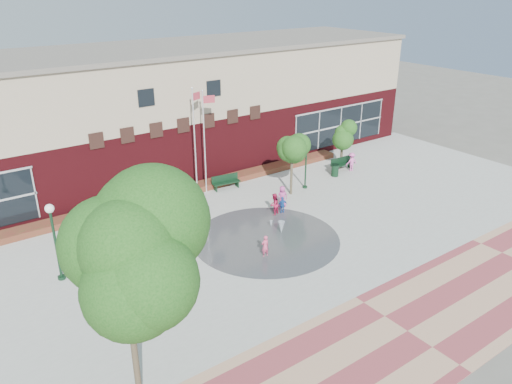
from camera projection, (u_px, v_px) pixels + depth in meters
ground at (300, 261)px, 26.33m from camera, size 120.00×120.00×0.00m
plaza_concrete at (256, 233)px, 29.31m from camera, size 46.00×18.00×0.01m
paver_band at (408, 331)px, 21.10m from camera, size 46.00×6.00×0.01m
splash_pad at (266, 239)px, 28.56m from camera, size 8.40×8.40×0.01m
library_building at (152, 110)px, 37.54m from camera, size 44.40×10.40×9.20m
flower_bed at (193, 191)px, 34.98m from camera, size 26.00×1.20×0.40m
flagpole_left at (195, 137)px, 32.95m from camera, size 0.80×0.41×7.41m
flagpole_right at (205, 137)px, 33.36m from camera, size 0.85×0.32×7.17m
lamp_left at (54, 234)px, 23.78m from camera, size 0.43×0.43×4.09m
lamp_right at (306, 159)px, 34.67m from camera, size 0.38×0.38×3.56m
bench_left at (126, 227)px, 29.34m from camera, size 1.67×1.01×0.81m
bench_mid at (226, 185)px, 35.26m from camera, size 2.08×0.82×1.02m
bench_right at (342, 166)px, 38.69m from camera, size 2.04×0.60×1.02m
trash_can at (335, 170)px, 37.48m from camera, size 0.58×0.58×0.95m
tree_big_left at (123, 255)px, 15.45m from camera, size 5.13×5.13×8.21m
tree_mid at (292, 153)px, 33.35m from camera, size 2.46×2.46×4.16m
tree_small_right at (343, 133)px, 38.25m from camera, size 2.25×2.25×3.84m
water_jet_a at (281, 234)px, 29.16m from camera, size 0.39×0.39×0.77m
water_jet_b at (271, 228)px, 29.90m from camera, size 0.19×0.19×0.43m
child_splash at (265, 246)px, 26.55m from camera, size 0.46×0.30×1.26m
adult_red at (274, 204)px, 31.23m from camera, size 0.84×0.74×1.46m
adult_pink at (282, 197)px, 32.31m from camera, size 0.83×0.68×1.47m
child_blue at (282, 205)px, 31.50m from camera, size 0.71×0.41×1.14m
person_bench at (351, 162)px, 38.50m from camera, size 1.03×0.71×1.46m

